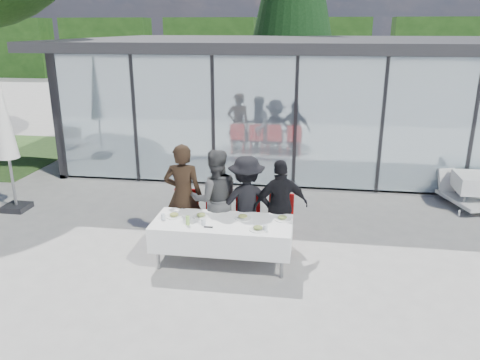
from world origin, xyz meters
The scene contains 23 objects.
ground centered at (0.00, 0.00, 0.00)m, with size 90.00×90.00×0.00m, color #9E9C96.
pavilion centered at (2.00, 8.16, 2.15)m, with size 14.80×8.80×3.44m.
treeline centered at (-2.00, 28.00, 2.20)m, with size 62.50×2.00×4.40m.
dining_table centered at (0.02, 0.14, 0.54)m, with size 2.26×0.96×0.75m.
diner_a centered at (-0.80, 0.78, 0.93)m, with size 0.68×0.68×1.86m, color black.
diner_chair_a centered at (-0.80, 0.89, 0.54)m, with size 0.44×0.44×0.97m.
diner_b centered at (-0.22, 0.78, 0.89)m, with size 0.87×0.87×1.78m, color #4C4C4C.
diner_chair_b centered at (-0.22, 0.89, 0.54)m, with size 0.44×0.44×0.97m.
diner_c centered at (0.33, 0.78, 0.84)m, with size 1.09×1.09×1.69m, color black.
diner_chair_c centered at (0.33, 0.89, 0.54)m, with size 0.44×0.44×0.97m.
diner_d centered at (0.92, 0.78, 0.82)m, with size 0.96×0.96×1.64m, color black.
diner_chair_d centered at (0.92, 0.89, 0.54)m, with size 0.44×0.44×0.97m.
plate_a centered at (-0.81, 0.22, 0.77)m, with size 0.28×0.28×0.07m.
plate_b centered at (-0.36, 0.27, 0.77)m, with size 0.28×0.28×0.07m.
plate_c centered at (0.33, 0.32, 0.77)m, with size 0.28×0.28×0.07m.
plate_d centered at (0.98, 0.37, 0.77)m, with size 0.28×0.28×0.07m.
plate_extra centered at (0.63, -0.10, 0.77)m, with size 0.28×0.28×0.07m.
juice_bottle centered at (-0.50, -0.07, 0.82)m, with size 0.06×0.06×0.15m, color #89C050.
drinking_glasses centered at (-0.15, -0.03, 0.80)m, with size 1.77×0.27×0.10m.
folded_eyeglasses centered at (-0.15, -0.13, 0.76)m, with size 0.14×0.03×0.01m, color black.
spare_table_right centered at (4.98, 3.45, 0.55)m, with size 0.86×0.86×0.74m.
market_umbrella centered at (-4.81, 1.83, 1.91)m, with size 0.50×0.50×3.00m.
lounger centered at (4.71, 3.55, 0.26)m, with size 0.98×1.45×0.72m.
Camera 1 is at (1.34, -6.74, 3.76)m, focal length 35.00 mm.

